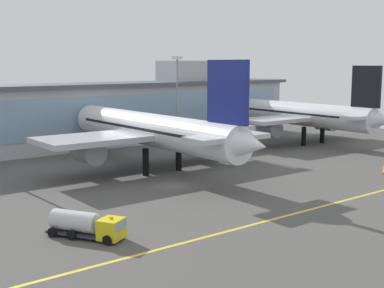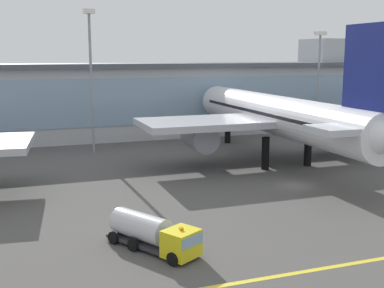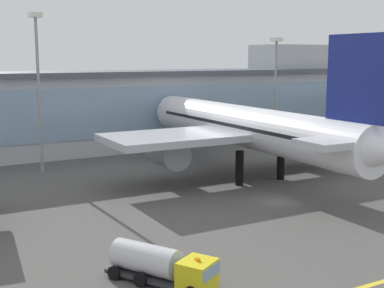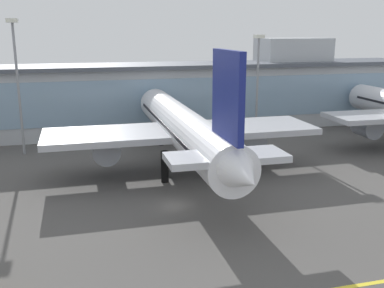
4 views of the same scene
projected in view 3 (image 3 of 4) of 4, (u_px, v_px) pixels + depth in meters
name	position (u px, v px, depth m)	size (l,w,h in m)	color
ground_plane	(277.00, 202.00, 63.01)	(183.06, 183.06, 0.00)	#514F4C
terminal_building	(141.00, 107.00, 100.44)	(133.76, 14.00, 19.79)	#ADB2B7
airliner_near_right	(247.00, 128.00, 74.76)	(41.22, 56.67, 19.58)	black
fuel_tanker_truck	(164.00, 266.00, 39.93)	(6.67, 9.03, 2.90)	black
apron_light_mast_west	(276.00, 74.00, 100.65)	(1.80, 1.80, 20.73)	gray
apron_light_mast_centre	(38.00, 69.00, 77.13)	(1.80, 1.80, 23.49)	gray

